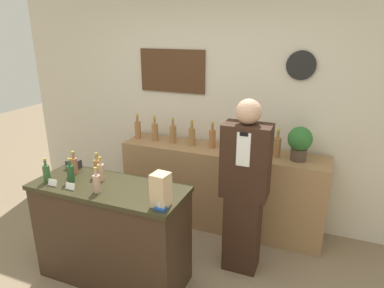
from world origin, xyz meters
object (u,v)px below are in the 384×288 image
shopkeeper (244,189)px  paper_bag (161,190)px  potted_plant (300,141)px  tape_dispenser (161,207)px

shopkeeper → paper_bag: 0.90m
potted_plant → paper_bag: 1.61m
paper_bag → potted_plant: bearing=57.4°
paper_bag → tape_dispenser: (0.02, -0.06, -0.11)m
potted_plant → paper_bag: size_ratio=1.32×
shopkeeper → potted_plant: shopkeeper is taller
shopkeeper → tape_dispenser: 0.91m
paper_bag → shopkeeper: bearing=57.0°
paper_bag → tape_dispenser: bearing=-67.3°
shopkeeper → potted_plant: 0.80m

